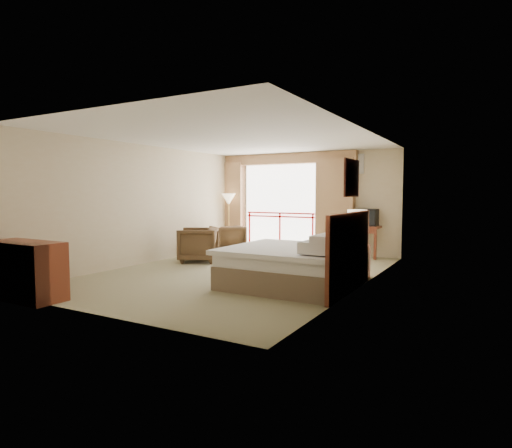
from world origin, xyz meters
The scene contains 29 objects.
floor centered at (0.00, 0.00, 0.00)m, with size 7.00×7.00×0.00m, color #847E59.
ceiling centered at (0.00, 0.00, 2.70)m, with size 7.00×7.00×0.00m, color white.
wall_back centered at (0.00, 3.50, 1.35)m, with size 5.00×5.00×0.00m, color beige.
wall_front centered at (0.00, -3.50, 1.35)m, with size 5.00×5.00×0.00m, color beige.
wall_left centered at (-2.50, 0.00, 1.35)m, with size 7.00×7.00×0.00m, color beige.
wall_right centered at (2.50, 0.00, 1.35)m, with size 7.00×7.00×0.00m, color beige.
balcony_door centered at (-0.80, 3.48, 1.20)m, with size 2.40×2.40×0.00m, color white.
balcony_railing centered at (-0.80, 3.46, 0.81)m, with size 2.09×0.03×1.02m.
curtain_left centered at (-2.45, 3.35, 1.25)m, with size 1.00×0.26×2.50m, color #976C49.
curtain_right centered at (0.85, 3.35, 1.25)m, with size 1.00×0.26×2.50m, color #976C49.
valance centered at (-0.80, 3.38, 2.55)m, with size 4.40×0.22×0.28m, color #976C49.
hvac_vent centered at (1.30, 3.47, 2.35)m, with size 0.50×0.04×0.50m, color silver.
bed centered at (1.50, -0.60, 0.38)m, with size 2.13×2.06×0.97m.
headboard centered at (2.46, -0.60, 0.65)m, with size 0.06×2.10×1.30m, color maroon.
framed_art centered at (2.47, -0.60, 1.85)m, with size 0.04×0.72×0.60m.
nightstand centered at (2.22, 0.57, 0.31)m, with size 0.44×0.52×0.63m, color maroon.
table_lamp centered at (2.22, 0.62, 1.13)m, with size 0.37×0.37×0.65m.
phone centered at (2.17, 0.42, 0.66)m, with size 0.17×0.13×0.08m, color black.
desk centered at (1.41, 3.36, 0.62)m, with size 1.22×0.59×0.80m.
tv centered at (1.71, 3.30, 1.01)m, with size 0.47×0.37×0.43m.
coffee_maker centered at (1.06, 3.31, 0.93)m, with size 0.13×0.13×0.27m, color black.
cup centered at (1.21, 3.26, 0.84)m, with size 0.06×0.06×0.09m, color white.
wastebasket centered at (1.00, 2.69, 0.14)m, with size 0.23×0.23×0.28m, color black.
armchair_far centered at (-1.79, 2.29, 0.00)m, with size 0.79×0.82×0.74m, color #46311E.
armchair_near centered at (-1.58, 0.70, 0.00)m, with size 0.86×0.88×0.80m, color #46311E.
side_table centered at (-1.76, 1.32, 0.37)m, with size 0.49×0.49×0.54m.
book centered at (-1.76, 1.32, 0.54)m, with size 0.18×0.24×0.02m, color white.
floor_lamp centered at (-2.23, 3.02, 1.37)m, with size 0.41×0.41×1.60m.
dresser centered at (-1.69, -3.46, 0.44)m, with size 1.32×0.56×0.88m.
Camera 1 is at (4.51, -7.30, 1.61)m, focal length 30.00 mm.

